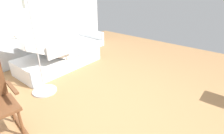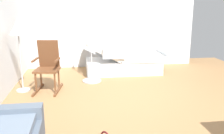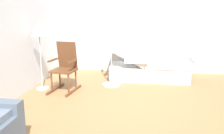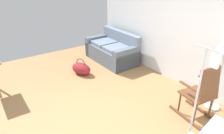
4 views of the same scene
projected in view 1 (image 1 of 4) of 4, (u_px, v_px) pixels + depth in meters
ground_plane at (130, 106)px, 2.94m from camera, size 7.42×7.42×0.00m
side_wall at (22, 7)px, 4.06m from camera, size 0.10×4.91×2.70m
hospital_bed at (59, 55)px, 4.22m from camera, size 1.05×2.08×1.04m
iv_pole at (42, 80)px, 3.24m from camera, size 0.44×0.44×1.69m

